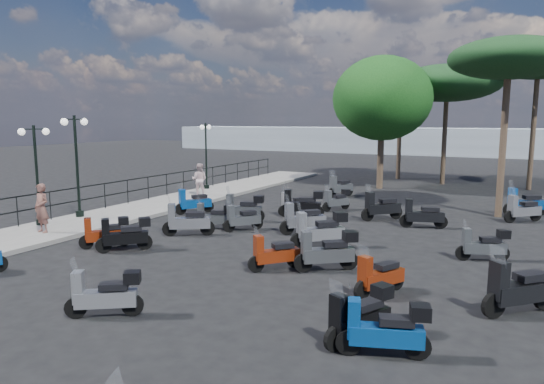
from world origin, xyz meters
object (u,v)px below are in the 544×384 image
at_px(scooter_10, 105,295).
at_px(scooter_15, 337,200).
at_px(broadleaf_tree, 382,99).
at_px(pine_3, 509,59).
at_px(scooter_1, 105,233).
at_px(scooter_21, 385,330).
at_px(scooter_6, 242,219).
at_px(scooter_24, 422,215).
at_px(pine_0, 447,83).
at_px(scooter_25, 523,210).
at_px(scooter_22, 519,290).
at_px(scooter_23, 483,245).
at_px(scooter_4, 193,203).
at_px(pine_2, 401,86).
at_px(scooter_8, 302,204).
at_px(scooter_2, 187,222).
at_px(scooter_26, 524,203).
at_px(scooter_13, 303,220).
at_px(scooter_19, 320,231).
at_px(scooter_3, 214,217).
at_px(pine_1, 539,62).
at_px(scooter_18, 379,277).
at_px(lamp_post_2, 206,151).
at_px(scooter_12, 274,254).
at_px(scooter_11, 327,252).
at_px(lamp_post_1, 77,160).
at_px(scooter_5, 125,235).
at_px(lamp_post_0, 36,169).
at_px(pedestrian_far, 199,179).
at_px(scooter_14, 295,205).
at_px(scooter_9, 340,187).
at_px(woman, 42,208).
at_px(scooter_20, 381,207).

relative_size(scooter_10, scooter_15, 1.01).
relative_size(broadleaf_tree, pine_3, 1.05).
distance_m(scooter_1, scooter_21, 10.02).
bearing_deg(scooter_6, scooter_24, -112.41).
relative_size(scooter_1, pine_0, 0.17).
bearing_deg(scooter_25, scooter_10, 108.73).
xyz_separation_m(scooter_22, scooter_23, (-0.94, 3.82, -0.07)).
relative_size(scooter_1, scooter_4, 0.83).
bearing_deg(scooter_6, pine_2, -57.84).
height_order(scooter_24, pine_3, pine_3).
relative_size(scooter_6, scooter_15, 0.97).
distance_m(scooter_8, scooter_10, 11.06).
bearing_deg(scooter_2, pine_3, -80.77).
bearing_deg(pine_0, scooter_24, -84.66).
height_order(scooter_26, pine_0, pine_0).
height_order(scooter_13, scooter_19, scooter_19).
xyz_separation_m(scooter_1, scooter_3, (1.55, 3.70, -0.01)).
bearing_deg(pine_1, scooter_18, -98.53).
relative_size(lamp_post_2, scooter_12, 2.92).
xyz_separation_m(scooter_15, pine_1, (7.54, 11.16, 6.64)).
relative_size(scooter_11, scooter_19, 0.98).
bearing_deg(pine_1, lamp_post_1, -131.58).
distance_m(scooter_5, scooter_22, 10.64).
distance_m(scooter_10, scooter_22, 8.41).
xyz_separation_m(lamp_post_0, pine_2, (8.07, 21.37, 3.93)).
relative_size(lamp_post_2, pedestrian_far, 2.24).
bearing_deg(scooter_6, scooter_11, -177.92).
height_order(scooter_8, scooter_14, scooter_8).
bearing_deg(pine_1, scooter_21, -95.40).
bearing_deg(scooter_5, scooter_23, -115.05).
distance_m(scooter_4, scooter_24, 9.30).
height_order(lamp_post_2, pine_3, pine_3).
height_order(scooter_5, scooter_12, scooter_5).
bearing_deg(scooter_18, scooter_15, -36.94).
xyz_separation_m(scooter_3, scooter_6, (1.04, 0.26, -0.03)).
distance_m(scooter_9, scooter_10, 17.01).
bearing_deg(scooter_4, scooter_6, -173.13).
bearing_deg(scooter_12, scooter_8, -31.28).
relative_size(woman, scooter_9, 1.00).
distance_m(lamp_post_0, scooter_19, 10.49).
distance_m(scooter_4, scooter_19, 7.41).
distance_m(scooter_1, scooter_12, 5.74).
xyz_separation_m(scooter_1, scooter_23, (10.57, 3.88, -0.02)).
bearing_deg(scooter_20, scooter_10, 120.88).
distance_m(scooter_15, scooter_25, 7.35).
bearing_deg(scooter_22, scooter_14, 2.69).
relative_size(scooter_8, pine_2, 0.25).
bearing_deg(pine_2, pine_0, -25.95).
bearing_deg(scooter_10, scooter_6, -23.37).
height_order(pedestrian_far, scooter_18, pedestrian_far).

